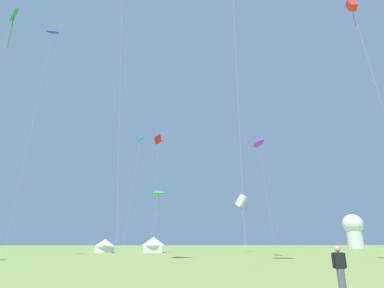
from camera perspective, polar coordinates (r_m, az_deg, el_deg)
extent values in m
ellipsoid|color=#1EB7CC|center=(57.88, -9.60, 0.92)|extent=(1.59, 2.53, 0.78)
cylinder|color=#B2B2B7|center=(54.82, -11.23, -8.88)|extent=(1.94, 1.61, 20.29)
ellipsoid|color=green|center=(60.98, -6.24, -9.05)|extent=(2.62, 1.35, 0.94)
cylinder|color=#207C31|center=(60.78, -6.29, -10.43)|extent=(0.06, 0.06, 2.01)
cylinder|color=#B2B2B7|center=(60.16, -7.19, -14.23)|extent=(1.57, 0.55, 11.15)
ellipsoid|color=purple|center=(45.09, 12.35, 0.12)|extent=(1.60, 3.41, 1.17)
cylinder|color=#B2B2B7|center=(42.56, 13.86, -9.45)|extent=(0.71, 1.97, 15.50)
cube|color=red|center=(41.48, 27.68, 21.99)|extent=(0.95, 1.45, 1.65)
cylinder|color=maroon|center=(40.52, 28.03, 20.20)|extent=(0.05, 0.05, 2.42)
cylinder|color=#B2B2B7|center=(34.12, 32.27, 5.04)|extent=(0.41, 2.48, 27.12)
ellipsoid|color=blue|center=(58.41, -24.58, 18.50)|extent=(2.09, 1.07, 0.65)
cylinder|color=#B2B2B7|center=(50.49, -27.89, 2.29)|extent=(1.21, 0.81, 34.99)
cube|color=green|center=(56.34, -30.25, 20.21)|extent=(1.51, 2.59, 2.83)
cylinder|color=#207C31|center=(54.53, -30.81, 17.46)|extent=(0.09, 0.09, 5.03)
cylinder|color=#B2B2B7|center=(28.19, 8.35, 13.50)|extent=(0.37, 1.09, 32.95)
cylinder|color=#B2B2B7|center=(30.38, -13.32, 10.00)|extent=(1.91, 1.34, 31.69)
cube|color=red|center=(66.54, -6.38, 0.89)|extent=(1.67, 2.06, 2.42)
cylinder|color=#B2B2B7|center=(62.59, -6.64, -8.85)|extent=(0.32, 2.43, 23.17)
cube|color=white|center=(65.92, 9.16, -10.42)|extent=(2.65, 2.36, 2.70)
cylinder|color=#A4A4A4|center=(65.70, 9.24, -12.07)|extent=(0.08, 0.08, 2.46)
cylinder|color=#B2B2B7|center=(65.31, 9.79, -14.82)|extent=(0.83, 0.54, 10.19)
cylinder|color=#565B66|center=(14.00, 26.23, -22.07)|extent=(0.28, 0.28, 0.90)
cube|color=black|center=(13.95, 25.79, -19.03)|extent=(0.41, 0.31, 0.60)
sphere|color=tan|center=(13.93, 25.54, -17.32)|extent=(0.22, 0.22, 0.22)
cylinder|color=black|center=(13.83, 24.87, -19.17)|extent=(0.09, 0.09, 0.55)
cylinder|color=black|center=(14.06, 26.68, -18.89)|extent=(0.09, 0.09, 0.55)
cube|color=white|center=(62.89, -16.03, -18.43)|extent=(3.01, 3.01, 1.13)
cone|color=white|center=(62.88, -15.93, -17.32)|extent=(3.77, 3.77, 1.32)
cube|color=white|center=(61.79, -7.25, -18.89)|extent=(3.51, 3.51, 1.31)
cone|color=white|center=(61.78, -7.19, -17.57)|extent=(4.38, 4.38, 1.53)
cylinder|color=white|center=(117.18, 28.19, -15.32)|extent=(4.80, 4.80, 6.00)
sphere|color=white|center=(117.32, 27.85, -13.10)|extent=(6.40, 6.40, 6.40)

